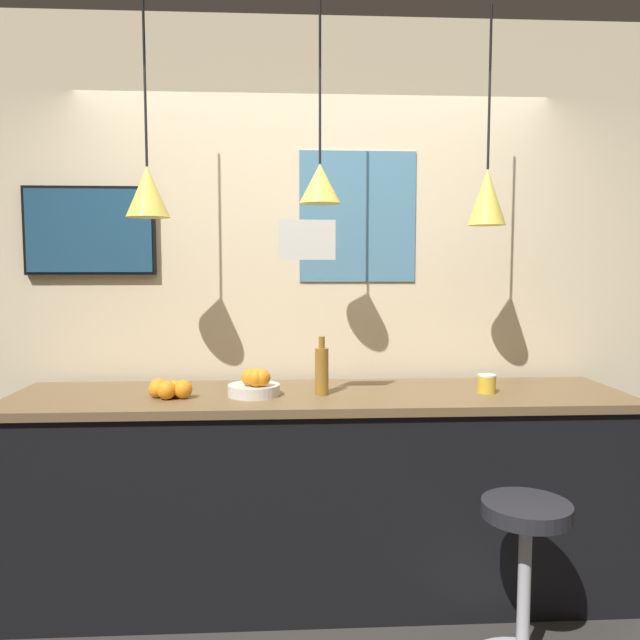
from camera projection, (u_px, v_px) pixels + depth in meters
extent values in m
cube|color=beige|center=(315.00, 293.00, 3.40)|extent=(8.00, 0.06, 2.90)
cube|color=black|center=(320.00, 497.00, 3.03)|extent=(2.89, 0.66, 0.95)
cube|color=brown|center=(320.00, 397.00, 2.99)|extent=(2.93, 0.70, 0.04)
cylinder|color=#B7B7BC|center=(524.00, 595.00, 2.42)|extent=(0.05, 0.05, 0.62)
cylinder|color=#232328|center=(527.00, 510.00, 2.39)|extent=(0.34, 0.34, 0.06)
cylinder|color=beige|center=(254.00, 390.00, 2.92)|extent=(0.24, 0.24, 0.05)
sphere|color=orange|center=(260.00, 378.00, 2.87)|extent=(0.07, 0.07, 0.07)
sphere|color=orange|center=(262.00, 378.00, 2.86)|extent=(0.08, 0.08, 0.08)
sphere|color=orange|center=(249.00, 378.00, 2.88)|extent=(0.07, 0.07, 0.07)
sphere|color=orange|center=(256.00, 378.00, 2.86)|extent=(0.08, 0.08, 0.08)
sphere|color=orange|center=(250.00, 377.00, 2.89)|extent=(0.08, 0.08, 0.08)
sphere|color=orange|center=(167.00, 390.00, 2.83)|extent=(0.09, 0.09, 0.09)
sphere|color=orange|center=(175.00, 389.00, 2.88)|extent=(0.08, 0.08, 0.08)
sphere|color=orange|center=(159.00, 388.00, 2.89)|extent=(0.09, 0.09, 0.09)
sphere|color=orange|center=(177.00, 388.00, 2.91)|extent=(0.07, 0.07, 0.07)
sphere|color=orange|center=(164.00, 389.00, 2.89)|extent=(0.08, 0.08, 0.08)
sphere|color=orange|center=(157.00, 390.00, 2.87)|extent=(0.08, 0.08, 0.08)
sphere|color=orange|center=(183.00, 389.00, 2.85)|extent=(0.09, 0.09, 0.09)
cylinder|color=olive|center=(322.00, 372.00, 2.93)|extent=(0.06, 0.06, 0.22)
cylinder|color=olive|center=(322.00, 342.00, 2.92)|extent=(0.03, 0.03, 0.06)
cylinder|color=gold|center=(487.00, 385.00, 2.98)|extent=(0.09, 0.09, 0.08)
cylinder|color=white|center=(487.00, 375.00, 2.97)|extent=(0.09, 0.09, 0.01)
cylinder|color=black|center=(145.00, 82.00, 2.82)|extent=(0.01, 0.01, 0.75)
cone|color=#EAD14C|center=(147.00, 192.00, 2.86)|extent=(0.20, 0.20, 0.23)
sphere|color=#F9EFCC|center=(148.00, 213.00, 2.87)|extent=(0.04, 0.04, 0.04)
cylinder|color=black|center=(320.00, 83.00, 2.86)|extent=(0.01, 0.01, 0.73)
cone|color=#EAD14C|center=(320.00, 184.00, 2.90)|extent=(0.19, 0.19, 0.18)
sphere|color=#F9EFCC|center=(320.00, 199.00, 2.91)|extent=(0.04, 0.04, 0.04)
cylinder|color=black|center=(490.00, 88.00, 2.91)|extent=(0.01, 0.01, 0.75)
cone|color=#EAD14C|center=(487.00, 197.00, 2.95)|extent=(0.18, 0.18, 0.26)
sphere|color=#F9EFCC|center=(487.00, 221.00, 2.96)|extent=(0.04, 0.04, 0.04)
cube|color=black|center=(90.00, 231.00, 3.25)|extent=(0.68, 0.04, 0.46)
cube|color=navy|center=(89.00, 231.00, 3.24)|extent=(0.65, 0.01, 0.43)
cube|color=silver|center=(307.00, 240.00, 2.65)|extent=(0.24, 0.01, 0.17)
cube|color=teal|center=(358.00, 217.00, 3.34)|extent=(0.62, 0.01, 0.70)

